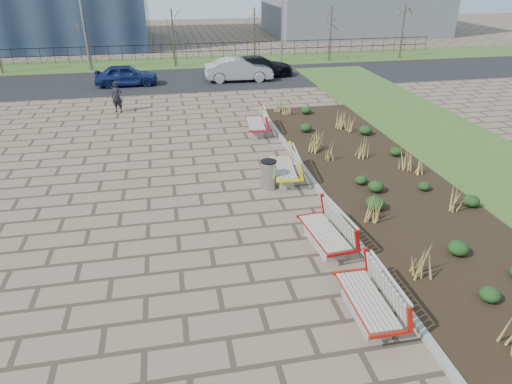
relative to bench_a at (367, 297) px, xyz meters
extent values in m
plane|color=brown|center=(-3.00, 1.59, -0.50)|extent=(120.00, 120.00, 0.00)
cube|color=black|center=(3.25, 6.59, -0.45)|extent=(4.50, 18.00, 0.10)
cube|color=gray|center=(0.92, 6.59, -0.42)|extent=(0.16, 18.00, 0.15)
cube|color=#33511E|center=(8.00, 6.59, -0.48)|extent=(5.00, 38.00, 0.04)
cube|color=#33511E|center=(-3.00, 29.59, -0.48)|extent=(80.00, 5.00, 0.04)
cube|color=black|center=(-3.00, 23.59, -0.49)|extent=(80.00, 7.00, 0.02)
cylinder|color=#B2B2B7|center=(-0.67, 6.58, -0.01)|extent=(0.51, 0.51, 0.98)
imported|color=black|center=(-6.31, 16.83, 0.29)|extent=(0.68, 0.56, 1.58)
imported|color=navy|center=(-6.19, 22.64, 0.17)|extent=(3.85, 1.64, 1.30)
imported|color=#98999F|center=(0.91, 22.60, 0.24)|extent=(4.42, 1.67, 1.44)
imported|color=black|center=(2.43, 23.55, 0.20)|extent=(4.91, 2.46, 1.37)
camera|label=1|loc=(-3.79, -7.04, 6.31)|focal=32.00mm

